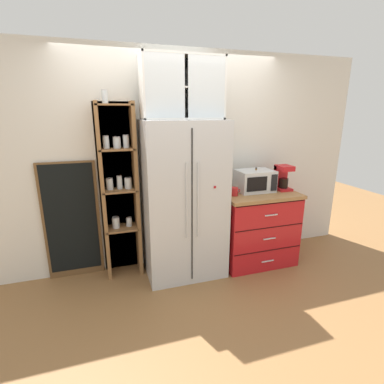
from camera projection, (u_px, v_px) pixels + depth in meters
name	position (u px, v px, depth m)	size (l,w,h in m)	color
ground_plane	(185.00, 271.00, 3.47)	(10.56, 10.56, 0.00)	olive
wall_back_cream	(175.00, 162.00, 3.49)	(4.88, 0.10, 2.55)	silver
refrigerator	(184.00, 200.00, 3.26)	(0.89, 0.65, 1.78)	silver
pantry_shelf_column	(119.00, 188.00, 3.25)	(0.44, 0.30, 2.07)	brown
counter_cabinet	(255.00, 226.00, 3.64)	(0.93, 0.68, 0.91)	red
microwave	(255.00, 181.00, 3.52)	(0.44, 0.33, 0.26)	silver
coffee_maker	(282.00, 177.00, 3.58)	(0.17, 0.20, 0.31)	red
mug_red	(234.00, 191.00, 3.35)	(0.12, 0.09, 0.10)	red
mug_navy	(256.00, 187.00, 3.55)	(0.11, 0.08, 0.10)	navy
bottle_amber	(255.00, 180.00, 3.54)	(0.06, 0.06, 0.29)	brown
bottle_clear	(258.00, 184.00, 3.47)	(0.07, 0.07, 0.24)	silver
upper_cabinet	(181.00, 88.00, 2.98)	(0.85, 0.32, 0.63)	silver
chalkboard_menu	(72.00, 221.00, 3.23)	(0.60, 0.04, 1.35)	brown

